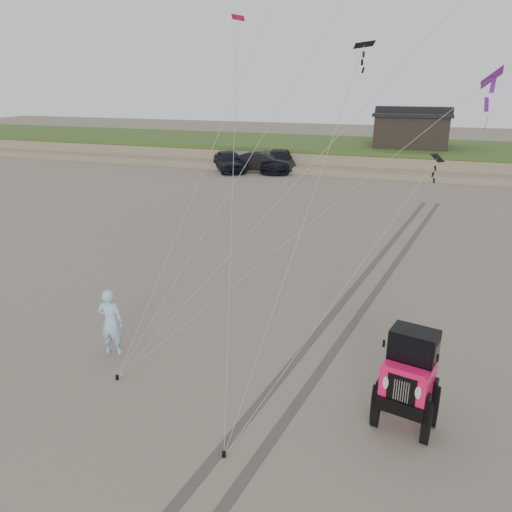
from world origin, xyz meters
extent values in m
plane|color=#6B6054|center=(0.00, 0.00, 0.00)|extent=(160.00, 160.00, 0.00)
cube|color=#7A6B54|center=(0.00, 38.00, 0.70)|extent=(160.00, 12.00, 1.40)
cube|color=#2D4719|center=(0.00, 38.00, 1.55)|extent=(160.00, 12.00, 0.35)
cube|color=#7A6B54|center=(0.00, 31.50, 0.25)|extent=(160.00, 3.50, 0.50)
cube|color=black|center=(2.00, 37.00, 3.03)|extent=(6.00, 5.00, 2.60)
cube|color=black|center=(2.00, 37.00, 4.45)|extent=(6.40, 5.40, 0.25)
cube|color=black|center=(2.00, 37.00, 4.83)|extent=(6.40, 1.20, 0.50)
imported|color=black|center=(-12.09, 29.49, 0.85)|extent=(4.48, 5.28, 1.71)
imported|color=black|center=(-9.25, 30.10, 0.84)|extent=(5.15, 1.94, 1.68)
imported|color=black|center=(-8.24, 31.05, 0.83)|extent=(3.08, 6.01, 1.67)
imported|color=#93C4E3|center=(-4.09, 0.97, 0.96)|extent=(0.77, 0.58, 1.92)
cube|color=black|center=(3.85, 4.30, 5.33)|extent=(0.37, 0.46, 0.30)
cube|color=#761B98|center=(5.30, 9.41, 7.28)|extent=(0.74, 1.23, 0.76)
cube|color=black|center=(1.66, 5.50, 8.11)|extent=(0.62, 0.52, 0.21)
cube|color=#DA1B49|center=(-3.42, 9.23, 9.33)|extent=(0.53, 0.34, 0.25)
cylinder|color=black|center=(-3.26, -0.12, 0.06)|extent=(0.08, 0.08, 0.12)
cylinder|color=black|center=(0.37, -1.80, 0.06)|extent=(0.08, 0.08, 0.12)
cube|color=#4C443D|center=(1.60, 8.00, 0.00)|extent=(4.42, 29.74, 0.01)
cube|color=#4C443D|center=(2.40, 8.00, 0.00)|extent=(4.42, 29.74, 0.01)
camera|label=1|loc=(3.64, -9.30, 7.19)|focal=35.00mm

